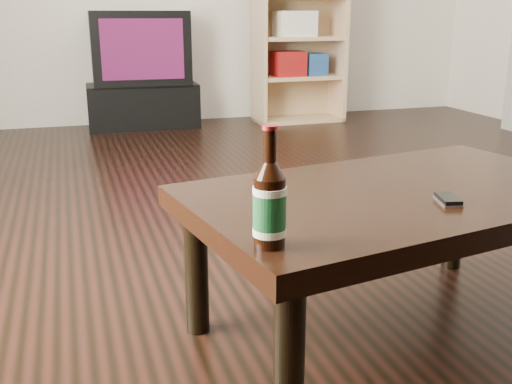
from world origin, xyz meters
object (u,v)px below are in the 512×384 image
object	(u,v)px
tv	(140,48)
beer_bottle	(270,205)
coffee_table	(398,209)
tv_stand	(143,105)
bookshelf	(297,35)
phone	(448,200)

from	to	relation	value
tv	beer_bottle	distance (m)	3.95
beer_bottle	tv	bearing A→B (deg)	86.88
tv	coffee_table	size ratio (longest dim) A/B	0.61
tv_stand	beer_bottle	world-z (taller)	beer_bottle
bookshelf	phone	xyz separation A→B (m)	(-1.00, -3.69, -0.29)
coffee_table	phone	xyz separation A→B (m)	(0.06, -0.15, 0.07)
tv_stand	phone	world-z (taller)	phone
tv	beer_bottle	xyz separation A→B (m)	(-0.22, -3.94, -0.11)
bookshelf	beer_bottle	world-z (taller)	bookshelf
beer_bottle	tv_stand	bearing A→B (deg)	86.88
tv	bookshelf	world-z (taller)	bookshelf
coffee_table	beer_bottle	size ratio (longest dim) A/B	4.97
tv	beer_bottle	world-z (taller)	tv
bookshelf	beer_bottle	xyz separation A→B (m)	(-1.55, -3.83, -0.20)
bookshelf	coffee_table	size ratio (longest dim) A/B	1.10
tv_stand	bookshelf	distance (m)	1.45
tv_stand	beer_bottle	distance (m)	3.97
tv_stand	coffee_table	distance (m)	3.66
tv	beer_bottle	size ratio (longest dim) A/B	3.02
tv	phone	distance (m)	3.81
coffee_table	beer_bottle	xyz separation A→B (m)	(-0.49, -0.30, 0.15)
tv_stand	coffee_table	bearing A→B (deg)	-83.92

